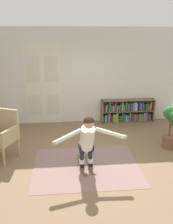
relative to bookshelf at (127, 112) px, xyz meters
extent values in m
plane|color=brown|center=(-1.45, -2.39, -0.32)|extent=(7.20, 7.20, 0.00)
cube|color=silver|center=(-1.45, 0.21, 1.13)|extent=(6.00, 0.10, 2.90)
cube|color=beige|center=(-2.90, 0.16, 0.85)|extent=(0.55, 0.04, 2.35)
cube|color=beige|center=(-2.90, 0.14, 1.37)|extent=(0.41, 0.01, 0.76)
cube|color=beige|center=(-2.90, 0.14, 0.27)|extent=(0.41, 0.01, 0.64)
cube|color=beige|center=(-2.35, 0.16, 0.85)|extent=(0.55, 0.04, 2.35)
cube|color=beige|center=(-2.35, 0.14, 1.37)|extent=(0.41, 0.01, 0.76)
cube|color=beige|center=(-2.35, 0.14, 0.27)|extent=(0.41, 0.01, 0.64)
cube|color=beige|center=(-2.62, 0.16, 2.08)|extent=(1.22, 0.04, 0.10)
cube|color=#82645E|center=(-1.56, -2.68, -0.32)|extent=(2.22, 1.81, 0.01)
cube|color=brown|center=(-0.81, 0.00, 0.04)|extent=(0.04, 0.30, 0.72)
cube|color=brown|center=(0.84, 0.00, 0.04)|extent=(0.04, 0.30, 0.72)
cube|color=brown|center=(0.01, 0.00, -0.31)|extent=(1.65, 0.30, 0.02)
cube|color=brown|center=(0.01, 0.00, 0.04)|extent=(1.65, 0.30, 0.02)
cube|color=brown|center=(0.01, 0.00, 0.39)|extent=(1.65, 0.30, 0.02)
cube|color=#3B5D55|center=(-0.77, 0.01, -0.21)|extent=(0.04, 0.19, 0.19)
cube|color=navy|center=(-0.73, 0.01, -0.20)|extent=(0.03, 0.18, 0.20)
cube|color=#6FCE52|center=(-0.69, -0.01, -0.19)|extent=(0.05, 0.16, 0.22)
cube|color=#3E286C|center=(-0.64, -0.02, -0.16)|extent=(0.03, 0.18, 0.28)
cube|color=#796BBE|center=(-0.58, -0.02, -0.15)|extent=(0.06, 0.17, 0.29)
cube|color=maroon|center=(-0.51, 0.00, -0.19)|extent=(0.04, 0.22, 0.23)
cube|color=#74A045|center=(-0.45, -0.02, -0.18)|extent=(0.03, 0.18, 0.25)
cube|color=#5BAC33|center=(-0.40, -0.01, -0.17)|extent=(0.06, 0.23, 0.26)
cube|color=#71AD35|center=(-0.34, -0.01, -0.15)|extent=(0.06, 0.24, 0.30)
cube|color=#585211|center=(-0.28, 0.00, -0.20)|extent=(0.03, 0.24, 0.21)
cube|color=#486021|center=(-0.21, 0.01, -0.20)|extent=(0.06, 0.17, 0.19)
cube|color=#314E57|center=(-0.15, 0.00, -0.16)|extent=(0.04, 0.16, 0.29)
cube|color=#495D33|center=(-0.10, 0.00, -0.17)|extent=(0.04, 0.18, 0.27)
cube|color=#46D1AC|center=(-0.03, 0.00, -0.20)|extent=(0.05, 0.16, 0.21)
cube|color=teal|center=(0.02, -0.01, -0.20)|extent=(0.06, 0.18, 0.21)
cube|color=#468A15|center=(0.10, 0.00, -0.16)|extent=(0.05, 0.16, 0.28)
cube|color=#9B247F|center=(0.16, 0.00, -0.16)|extent=(0.04, 0.15, 0.28)
cube|color=#235464|center=(0.21, 0.01, -0.18)|extent=(0.03, 0.20, 0.25)
cube|color=#9B5B5A|center=(0.26, 0.01, -0.19)|extent=(0.06, 0.19, 0.23)
cube|color=#9E328D|center=(0.34, 0.02, -0.18)|extent=(0.06, 0.15, 0.24)
cube|color=#4E9A2A|center=(0.41, 0.01, -0.18)|extent=(0.06, 0.21, 0.24)
cube|color=olive|center=(0.47, 0.00, -0.18)|extent=(0.04, 0.21, 0.24)
cube|color=#496333|center=(0.51, 0.01, -0.21)|extent=(0.03, 0.24, 0.18)
cube|color=#64969A|center=(0.55, 0.02, -0.17)|extent=(0.04, 0.24, 0.27)
cube|color=#7C5088|center=(0.60, 0.00, -0.16)|extent=(0.05, 0.20, 0.29)
cube|color=#8A2B4F|center=(0.66, 0.00, -0.17)|extent=(0.04, 0.18, 0.26)
cube|color=brown|center=(0.70, -0.01, -0.20)|extent=(0.03, 0.22, 0.21)
cube|color=#5F8EC6|center=(0.76, 0.01, -0.20)|extent=(0.04, 0.15, 0.21)
cube|color=brown|center=(-0.77, 0.00, 0.17)|extent=(0.07, 0.16, 0.24)
cube|color=navy|center=(-0.72, 0.00, 0.15)|extent=(0.03, 0.24, 0.20)
cube|color=#A39833|center=(-0.68, -0.01, 0.16)|extent=(0.05, 0.20, 0.22)
cube|color=#5A2357|center=(-0.63, 0.01, 0.18)|extent=(0.03, 0.15, 0.25)
cube|color=green|center=(-0.58, -0.02, 0.19)|extent=(0.04, 0.17, 0.28)
cube|color=brown|center=(-0.51, -0.01, 0.15)|extent=(0.06, 0.19, 0.19)
cube|color=#6EC9B7|center=(-0.45, 0.02, 0.14)|extent=(0.03, 0.22, 0.18)
cube|color=brown|center=(-0.40, -0.02, 0.18)|extent=(0.04, 0.18, 0.26)
cube|color=#88C35C|center=(-0.33, -0.02, 0.14)|extent=(0.03, 0.14, 0.18)
cube|color=#565C37|center=(-0.28, -0.01, 0.15)|extent=(0.04, 0.23, 0.20)
cube|color=#5750C8|center=(-0.22, 0.02, 0.18)|extent=(0.03, 0.20, 0.27)
cube|color=#9FBA3F|center=(-0.16, 0.01, 0.19)|extent=(0.05, 0.15, 0.27)
cube|color=#3C846E|center=(-0.10, -0.02, 0.16)|extent=(0.03, 0.15, 0.21)
cube|color=#466D3C|center=(-0.04, 0.01, 0.20)|extent=(0.05, 0.18, 0.29)
cube|color=teal|center=(0.02, -0.01, 0.17)|extent=(0.04, 0.20, 0.24)
cube|color=#4B2158|center=(0.07, 0.01, 0.19)|extent=(0.04, 0.16, 0.28)
cube|color=purple|center=(0.12, 0.02, 0.17)|extent=(0.04, 0.22, 0.24)
cube|color=#6FACB7|center=(0.18, 0.00, 0.19)|extent=(0.03, 0.15, 0.27)
cube|color=#80CB88|center=(0.25, 0.00, 0.19)|extent=(0.06, 0.21, 0.28)
cube|color=gold|center=(0.30, 0.02, 0.17)|extent=(0.03, 0.15, 0.24)
cube|color=#191B9E|center=(0.36, 0.01, 0.20)|extent=(0.05, 0.17, 0.30)
cube|color=#B152A6|center=(0.43, 0.00, 0.17)|extent=(0.05, 0.15, 0.25)
cube|color=#185A8E|center=(0.48, -0.02, 0.19)|extent=(0.04, 0.19, 0.28)
cube|color=#2C5210|center=(0.54, 0.02, 0.15)|extent=(0.04, 0.17, 0.19)
cube|color=#3B5E28|center=(0.59, -0.02, 0.16)|extent=(0.03, 0.18, 0.22)
cube|color=#356356|center=(0.65, 0.00, 0.17)|extent=(0.05, 0.18, 0.23)
cube|color=#B24B4C|center=(0.72, 0.01, 0.15)|extent=(0.05, 0.17, 0.20)
cube|color=tan|center=(0.76, 0.02, 0.19)|extent=(0.05, 0.17, 0.28)
cylinder|color=tan|center=(-3.28, -2.52, -0.11)|extent=(0.07, 0.07, 0.42)
cylinder|color=tan|center=(-3.53, -1.82, -0.11)|extent=(0.07, 0.07, 0.42)
cylinder|color=tan|center=(-3.06, -2.05, -0.11)|extent=(0.07, 0.07, 0.42)
cube|color=tan|center=(-3.40, -2.17, 0.13)|extent=(0.80, 0.80, 0.06)
cube|color=#928FBF|center=(-3.40, -2.17, 0.18)|extent=(0.72, 0.72, 0.04)
cube|color=tan|center=(-3.29, -1.93, 0.48)|extent=(0.57, 0.31, 0.60)
cube|color=tan|center=(-3.16, -2.28, 0.30)|extent=(0.29, 0.53, 0.28)
cylinder|color=brown|center=(0.54, -1.96, -0.17)|extent=(0.31, 0.31, 0.30)
cylinder|color=brown|center=(0.54, -1.96, -0.04)|extent=(0.33, 0.33, 0.04)
cylinder|color=#4C3823|center=(0.54, -1.96, 0.16)|extent=(0.04, 0.04, 0.36)
sphere|color=#285928|center=(0.55, -1.87, 0.55)|extent=(0.32, 0.32, 0.32)
sphere|color=#285928|center=(0.56, -1.90, 0.55)|extent=(0.29, 0.29, 0.29)
sphere|color=#285928|center=(0.61, -1.86, 0.49)|extent=(0.22, 0.22, 0.22)
cube|color=brown|center=(-1.65, -2.69, -0.31)|extent=(0.17, 0.76, 0.01)
cube|color=brown|center=(-1.69, -2.34, -0.28)|extent=(0.10, 0.12, 0.06)
cube|color=black|center=(-1.65, -2.71, -0.28)|extent=(0.09, 0.13, 0.04)
cube|color=brown|center=(-1.47, -2.67, -0.31)|extent=(0.17, 0.76, 0.01)
cube|color=brown|center=(-1.51, -2.32, -0.28)|extent=(0.10, 0.12, 0.06)
cube|color=black|center=(-1.47, -2.69, -0.28)|extent=(0.09, 0.13, 0.04)
cylinder|color=white|center=(-1.65, -2.69, -0.20)|extent=(0.12, 0.12, 0.10)
cylinder|color=#1F262C|center=(-1.65, -2.69, 0.00)|extent=(0.10, 0.10, 0.30)
cylinder|color=#1F262C|center=(-1.65, -2.71, 0.12)|extent=(0.12, 0.12, 0.22)
cylinder|color=white|center=(-1.47, -2.67, -0.20)|extent=(0.12, 0.12, 0.10)
cylinder|color=#1F262C|center=(-1.47, -2.67, 0.00)|extent=(0.10, 0.10, 0.30)
cylinder|color=#1F262C|center=(-1.47, -2.69, 0.12)|extent=(0.12, 0.12, 0.22)
cube|color=#1F262C|center=(-1.56, -2.70, 0.14)|extent=(0.32, 0.21, 0.14)
cylinder|color=silver|center=(-1.55, -2.80, 0.38)|extent=(0.33, 0.49, 0.59)
sphere|color=tan|center=(-1.53, -2.96, 0.75)|extent=(0.22, 0.22, 0.20)
sphere|color=#382619|center=(-1.53, -2.95, 0.79)|extent=(0.23, 0.23, 0.21)
cylinder|color=silver|center=(-1.94, -3.04, 0.54)|extent=(0.55, 0.34, 0.21)
sphere|color=tan|center=(-2.19, -3.17, 0.47)|extent=(0.10, 0.10, 0.09)
cylinder|color=silver|center=(-1.12, -2.96, 0.54)|extent=(0.58, 0.24, 0.21)
sphere|color=tan|center=(-0.85, -3.04, 0.47)|extent=(0.10, 0.10, 0.09)
camera|label=1|loc=(-1.98, -7.24, 2.34)|focal=39.04mm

